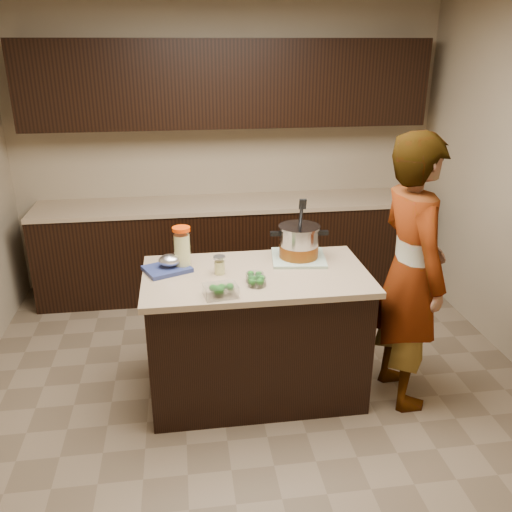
{
  "coord_description": "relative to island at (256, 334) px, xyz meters",
  "views": [
    {
      "loc": [
        -0.45,
        -3.18,
        2.3
      ],
      "look_at": [
        0.0,
        0.0,
        1.02
      ],
      "focal_mm": 38.0,
      "sensor_mm": 36.0,
      "label": 1
    }
  ],
  "objects": [
    {
      "name": "ground_plane",
      "position": [
        0.0,
        0.0,
        -0.45
      ],
      "size": [
        4.0,
        4.0,
        0.0
      ],
      "primitive_type": "plane",
      "color": "brown",
      "rests_on": "ground"
    },
    {
      "name": "room_shell",
      "position": [
        0.0,
        0.0,
        1.26
      ],
      "size": [
        4.04,
        4.04,
        2.72
      ],
      "color": "tan",
      "rests_on": "ground"
    },
    {
      "name": "back_cabinets",
      "position": [
        0.0,
        1.74,
        0.49
      ],
      "size": [
        3.6,
        0.63,
        2.33
      ],
      "color": "black",
      "rests_on": "ground"
    },
    {
      "name": "island",
      "position": [
        0.0,
        0.0,
        0.0
      ],
      "size": [
        1.46,
        0.81,
        0.9
      ],
      "color": "black",
      "rests_on": "ground"
    },
    {
      "name": "dish_towel",
      "position": [
        0.32,
        0.2,
        0.46
      ],
      "size": [
        0.4,
        0.4,
        0.02
      ],
      "primitive_type": "cube",
      "rotation": [
        0.0,
        0.0,
        -0.13
      ],
      "color": "#5B8763",
      "rests_on": "island"
    },
    {
      "name": "stock_pot",
      "position": [
        0.32,
        0.2,
        0.56
      ],
      "size": [
        0.4,
        0.31,
        0.4
      ],
      "rotation": [
        0.0,
        0.0,
        -0.08
      ],
      "color": "#B7B7BC",
      "rests_on": "dish_towel"
    },
    {
      "name": "lemonade_pitcher",
      "position": [
        -0.47,
        0.14,
        0.58
      ],
      "size": [
        0.12,
        0.12,
        0.28
      ],
      "rotation": [
        0.0,
        0.0,
        0.02
      ],
      "color": "#D4D181",
      "rests_on": "island"
    },
    {
      "name": "mason_jar",
      "position": [
        -0.23,
        0.03,
        0.5
      ],
      "size": [
        0.09,
        0.09,
        0.13
      ],
      "rotation": [
        0.0,
        0.0,
        0.2
      ],
      "color": "#D4D181",
      "rests_on": "island"
    },
    {
      "name": "broccoli_tub_left",
      "position": [
        -0.02,
        -0.12,
        0.47
      ],
      "size": [
        0.15,
        0.15,
        0.05
      ],
      "rotation": [
        0.0,
        0.0,
        0.41
      ],
      "color": "silver",
      "rests_on": "island"
    },
    {
      "name": "broccoli_tub_right",
      "position": [
        -0.02,
        -0.19,
        0.47
      ],
      "size": [
        0.13,
        0.13,
        0.06
      ],
      "rotation": [
        0.0,
        0.0,
        0.16
      ],
      "color": "silver",
      "rests_on": "island"
    },
    {
      "name": "broccoli_tub_rect",
      "position": [
        -0.25,
        -0.31,
        0.48
      ],
      "size": [
        0.21,
        0.17,
        0.07
      ],
      "rotation": [
        0.0,
        0.0,
        0.16
      ],
      "color": "silver",
      "rests_on": "island"
    },
    {
      "name": "blue_tray",
      "position": [
        -0.56,
        0.12,
        0.48
      ],
      "size": [
        0.35,
        0.32,
        0.11
      ],
      "rotation": [
        0.0,
        0.0,
        0.41
      ],
      "color": "navy",
      "rests_on": "island"
    },
    {
      "name": "person",
      "position": [
        0.98,
        -0.17,
        0.46
      ],
      "size": [
        0.48,
        0.69,
        1.82
      ],
      "primitive_type": "imported",
      "rotation": [
        0.0,
        0.0,
        1.64
      ],
      "color": "gray",
      "rests_on": "ground"
    }
  ]
}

